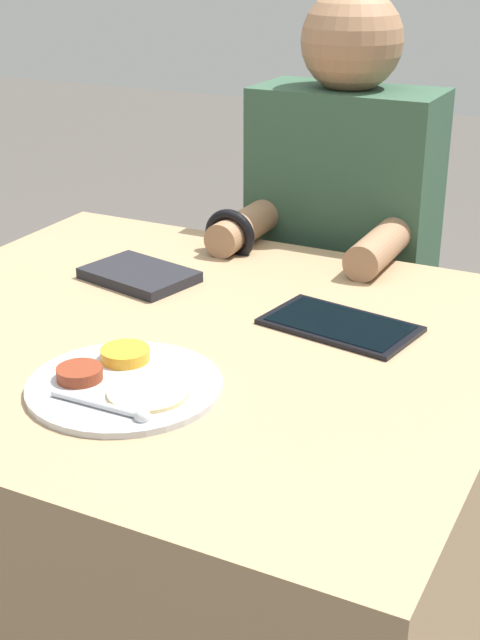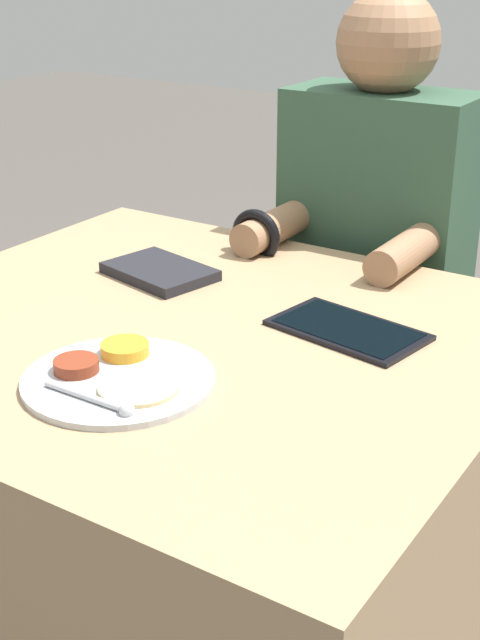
{
  "view_description": "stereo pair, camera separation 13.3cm",
  "coord_description": "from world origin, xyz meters",
  "px_view_note": "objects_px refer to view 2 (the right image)",
  "views": [
    {
      "loc": [
        0.69,
        -1.14,
        1.32
      ],
      "look_at": [
        0.14,
        -0.04,
        0.79
      ],
      "focal_mm": 50.0,
      "sensor_mm": 36.0,
      "label": 1
    },
    {
      "loc": [
        0.8,
        -1.07,
        1.32
      ],
      "look_at": [
        0.14,
        -0.04,
        0.79
      ],
      "focal_mm": 50.0,
      "sensor_mm": 36.0,
      "label": 2
    }
  ],
  "objects_px": {
    "red_notebook": "(160,272)",
    "person_diner": "(371,294)",
    "tablet_device": "(348,330)",
    "thali_tray": "(117,377)"
  },
  "relations": [
    {
      "from": "red_notebook",
      "to": "person_diner",
      "type": "height_order",
      "value": "person_diner"
    },
    {
      "from": "tablet_device",
      "to": "person_diner",
      "type": "distance_m",
      "value": 0.56
    },
    {
      "from": "thali_tray",
      "to": "tablet_device",
      "type": "relative_size",
      "value": 1.05
    },
    {
      "from": "thali_tray",
      "to": "person_diner",
      "type": "xyz_separation_m",
      "value": [
        0.01,
        0.84,
        -0.15
      ]
    },
    {
      "from": "thali_tray",
      "to": "tablet_device",
      "type": "height_order",
      "value": "thali_tray"
    },
    {
      "from": "thali_tray",
      "to": "red_notebook",
      "type": "bearing_deg",
      "value": 119.54
    },
    {
      "from": "person_diner",
      "to": "thali_tray",
      "type": "bearing_deg",
      "value": -90.77
    },
    {
      "from": "red_notebook",
      "to": "person_diner",
      "type": "distance_m",
      "value": 0.54
    },
    {
      "from": "thali_tray",
      "to": "tablet_device",
      "type": "bearing_deg",
      "value": 59.37
    },
    {
      "from": "red_notebook",
      "to": "person_diner",
      "type": "xyz_separation_m",
      "value": [
        0.22,
        0.47,
        -0.15
      ]
    }
  ]
}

